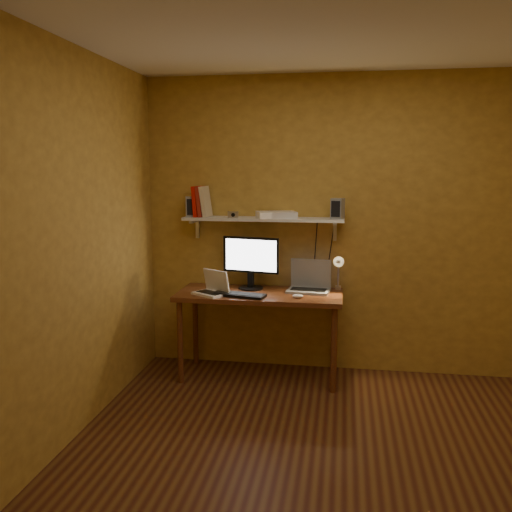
% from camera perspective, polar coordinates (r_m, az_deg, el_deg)
% --- Properties ---
extents(room, '(3.44, 3.24, 2.64)m').
position_cam_1_polar(room, '(3.22, 8.08, 0.21)').
color(room, brown).
rests_on(room, ground).
extents(desk, '(1.40, 0.60, 0.75)m').
position_cam_1_polar(desk, '(4.65, 0.39, -4.90)').
color(desk, brown).
rests_on(desk, ground).
extents(wall_shelf, '(1.40, 0.25, 0.21)m').
position_cam_1_polar(wall_shelf, '(4.72, 0.76, 3.87)').
color(wall_shelf, silver).
rests_on(wall_shelf, room).
extents(monitor, '(0.50, 0.25, 0.46)m').
position_cam_1_polar(monitor, '(4.73, -0.56, -0.42)').
color(monitor, black).
rests_on(monitor, desk).
extents(laptop, '(0.38, 0.29, 0.27)m').
position_cam_1_polar(laptop, '(4.71, 5.66, -2.80)').
color(laptop, gray).
rests_on(laptop, desk).
extents(netbook, '(0.33, 0.31, 0.21)m').
position_cam_1_polar(netbook, '(4.58, -4.56, -3.34)').
color(netbook, white).
rests_on(netbook, desk).
extents(keyboard, '(0.46, 0.23, 0.02)m').
position_cam_1_polar(keyboard, '(4.50, -1.80, -4.11)').
color(keyboard, black).
rests_on(keyboard, desk).
extents(mouse, '(0.10, 0.07, 0.03)m').
position_cam_1_polar(mouse, '(4.45, 4.42, -4.22)').
color(mouse, white).
rests_on(mouse, desk).
extents(desk_lamp, '(0.09, 0.23, 0.38)m').
position_cam_1_polar(desk_lamp, '(4.66, 8.68, -1.27)').
color(desk_lamp, silver).
rests_on(desk_lamp, desk).
extents(speaker_left, '(0.12, 0.12, 0.18)m').
position_cam_1_polar(speaker_left, '(4.84, -6.81, 5.19)').
color(speaker_left, gray).
rests_on(speaker_left, wall_shelf).
extents(speaker_right, '(0.12, 0.12, 0.17)m').
position_cam_1_polar(speaker_right, '(4.65, 8.59, 4.96)').
color(speaker_right, gray).
rests_on(speaker_right, wall_shelf).
extents(books, '(0.15, 0.19, 0.27)m').
position_cam_1_polar(books, '(4.83, -5.76, 5.73)').
color(books, '#CC0F00').
rests_on(books, wall_shelf).
extents(shelf_camera, '(0.10, 0.05, 0.06)m').
position_cam_1_polar(shelf_camera, '(4.69, -2.43, 4.37)').
color(shelf_camera, silver).
rests_on(shelf_camera, wall_shelf).
extents(router, '(0.38, 0.32, 0.06)m').
position_cam_1_polar(router, '(4.70, 2.15, 4.38)').
color(router, white).
rests_on(router, wall_shelf).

